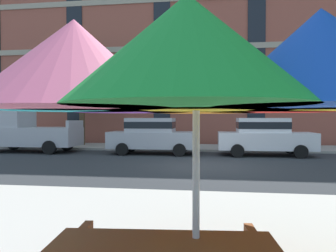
# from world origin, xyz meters

# --- Properties ---
(ground_plane) EXTENTS (120.00, 120.00, 0.00)m
(ground_plane) POSITION_xyz_m (0.00, 0.00, 0.00)
(ground_plane) COLOR #2D3033
(sidewalk_far) EXTENTS (56.00, 3.60, 0.12)m
(sidewalk_far) POSITION_xyz_m (0.00, 6.80, 0.06)
(sidewalk_far) COLOR #9E998E
(sidewalk_far) RESTS_ON ground
(apartment_building) EXTENTS (36.44, 12.08, 16.00)m
(apartment_building) POSITION_xyz_m (-0.00, 14.99, 8.00)
(apartment_building) COLOR #934C3D
(apartment_building) RESTS_ON ground
(pickup_silver) EXTENTS (5.10, 2.12, 2.20)m
(pickup_silver) POSITION_xyz_m (-9.44, 3.70, 1.03)
(pickup_silver) COLOR #A8AAB2
(pickup_silver) RESTS_ON ground
(sedan_silver) EXTENTS (4.40, 1.98, 1.78)m
(sedan_silver) POSITION_xyz_m (-2.68, 3.70, 0.95)
(sedan_silver) COLOR #A8AAB2
(sedan_silver) RESTS_ON ground
(sedan_white) EXTENTS (4.40, 1.98, 1.78)m
(sedan_white) POSITION_xyz_m (2.68, 3.70, 0.95)
(sedan_white) COLOR silver
(sedan_white) RESTS_ON ground
(street_tree_left) EXTENTS (3.41, 3.53, 6.18)m
(street_tree_left) POSITION_xyz_m (-7.71, 6.82, 4.31)
(street_tree_left) COLOR #4C3823
(street_tree_left) RESTS_ON ground
(patio_umbrella) EXTENTS (3.27, 3.27, 2.45)m
(patio_umbrella) POSITION_xyz_m (0.04, -9.00, 2.10)
(patio_umbrella) COLOR silver
(patio_umbrella) RESTS_ON ground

